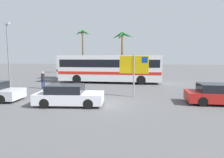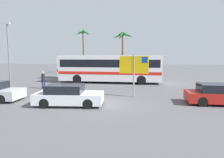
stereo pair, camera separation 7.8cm
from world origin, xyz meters
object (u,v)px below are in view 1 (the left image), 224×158
bus_rear_coach (101,66)px  ferry_sign (135,66)px  car_white (68,95)px  pedestrian_by_bus (43,79)px  car_red (220,94)px  bus_front_coach (110,67)px

bus_rear_coach → ferry_sign: (4.71, -11.25, 0.54)m
car_white → pedestrian_by_bus: pedestrian_by_bus is taller
car_red → pedestrian_by_bus: pedestrian_by_bus is taller
car_white → car_red: bearing=4.5°
bus_front_coach → ferry_sign: size_ratio=3.60×
ferry_sign → pedestrian_by_bus: bearing=170.3°
car_white → ferry_sign: bearing=32.8°
bus_front_coach → car_white: 11.05m
ferry_sign → bus_rear_coach: bearing=120.6°
car_white → bus_rear_coach: bearing=87.3°
ferry_sign → car_red: (5.54, -1.51, -1.69)m
car_white → pedestrian_by_bus: size_ratio=2.69×
bus_rear_coach → ferry_sign: bearing=-67.3°
bus_rear_coach → car_red: size_ratio=2.67×
car_white → bus_front_coach: bearing=79.3°
ferry_sign → pedestrian_by_bus: ferry_sign is taller
ferry_sign → car_white: (-4.04, -3.17, -1.69)m
bus_rear_coach → pedestrian_by_bus: bearing=-115.2°
bus_front_coach → bus_rear_coach: same height
bus_rear_coach → car_red: bus_rear_coach is taller
bus_front_coach → car_white: size_ratio=2.65×
bus_front_coach → car_white: bus_front_coach is taller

